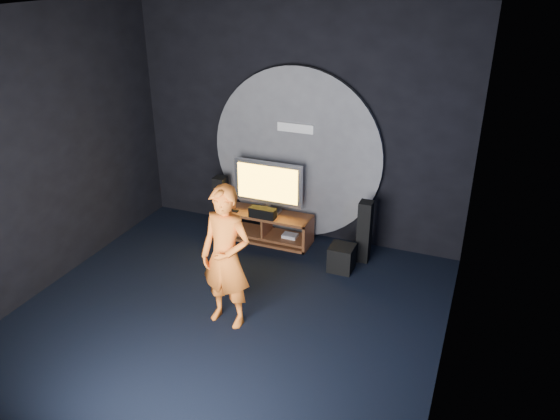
% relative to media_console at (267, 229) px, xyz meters
% --- Properties ---
extents(floor, '(5.00, 5.00, 0.00)m').
position_rel_media_console_xyz_m(floor, '(0.31, -2.05, -0.20)').
color(floor, black).
rests_on(floor, ground).
extents(back_wall, '(5.00, 0.04, 3.50)m').
position_rel_media_console_xyz_m(back_wall, '(0.31, 0.45, 1.55)').
color(back_wall, black).
rests_on(back_wall, ground).
extents(front_wall, '(5.00, 0.04, 3.50)m').
position_rel_media_console_xyz_m(front_wall, '(0.31, -4.55, 1.55)').
color(front_wall, black).
rests_on(front_wall, ground).
extents(left_wall, '(0.04, 5.00, 3.50)m').
position_rel_media_console_xyz_m(left_wall, '(-2.19, -2.05, 1.55)').
color(left_wall, black).
rests_on(left_wall, ground).
extents(right_wall, '(0.04, 5.00, 3.50)m').
position_rel_media_console_xyz_m(right_wall, '(2.81, -2.05, 1.55)').
color(right_wall, black).
rests_on(right_wall, ground).
extents(ceiling, '(5.00, 5.00, 0.01)m').
position_rel_media_console_xyz_m(ceiling, '(0.31, -2.05, 3.31)').
color(ceiling, black).
rests_on(ceiling, back_wall).
extents(wall_disc_panel, '(2.60, 0.11, 2.60)m').
position_rel_media_console_xyz_m(wall_disc_panel, '(0.31, 0.39, 1.11)').
color(wall_disc_panel, '#515156').
rests_on(wall_disc_panel, ground).
extents(media_console, '(1.38, 0.45, 0.45)m').
position_rel_media_console_xyz_m(media_console, '(0.00, 0.00, 0.00)').
color(media_console, '#9B4F2F').
rests_on(media_console, ground).
extents(tv, '(1.07, 0.22, 0.80)m').
position_rel_media_console_xyz_m(tv, '(-0.01, 0.07, 0.69)').
color(tv, silver).
rests_on(tv, media_console).
extents(center_speaker, '(0.40, 0.15, 0.15)m').
position_rel_media_console_xyz_m(center_speaker, '(-0.01, -0.15, 0.33)').
color(center_speaker, black).
rests_on(center_speaker, media_console).
extents(remote, '(0.18, 0.05, 0.02)m').
position_rel_media_console_xyz_m(remote, '(-0.52, -0.12, 0.27)').
color(remote, black).
rests_on(remote, media_console).
extents(tower_speaker_left, '(0.18, 0.20, 0.91)m').
position_rel_media_console_xyz_m(tower_speaker_left, '(-0.79, 0.03, 0.26)').
color(tower_speaker_left, black).
rests_on(tower_speaker_left, ground).
extents(tower_speaker_right, '(0.18, 0.20, 0.91)m').
position_rel_media_console_xyz_m(tower_speaker_right, '(1.51, -0.04, 0.26)').
color(tower_speaker_right, black).
rests_on(tower_speaker_right, ground).
extents(subwoofer, '(0.33, 0.33, 0.36)m').
position_rel_media_console_xyz_m(subwoofer, '(1.29, -0.41, -0.01)').
color(subwoofer, black).
rests_on(subwoofer, ground).
extents(player, '(0.66, 0.47, 1.73)m').
position_rel_media_console_xyz_m(player, '(0.37, -2.05, 0.67)').
color(player, orange).
rests_on(player, ground).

